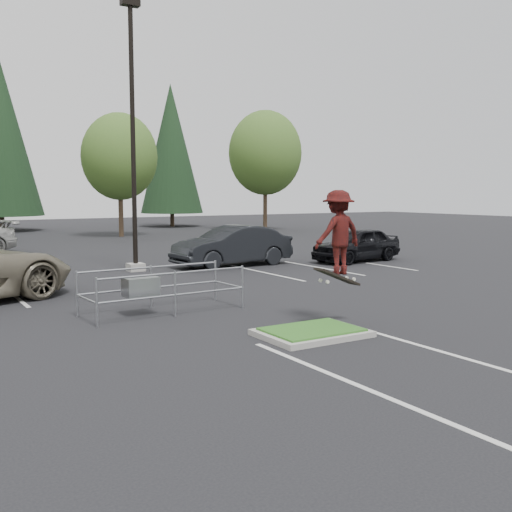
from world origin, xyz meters
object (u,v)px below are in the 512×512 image
car_r_black (357,244)px  car_r_charc (232,246)px  light_pole (133,152)px  decid_d (265,156)px  cart_corral (146,286)px  decid_c (119,159)px  skateboarder (338,233)px  conif_c (171,149)px

car_r_black → car_r_charc: bearing=-112.8°
light_pole → car_r_charc: bearing=-7.1°
decid_d → cart_corral: size_ratio=2.32×
decid_c → car_r_charc: (-1.49, -18.33, -4.42)m
cart_corral → skateboarder: bearing=-48.0°
car_r_charc → car_r_black: bearing=71.0°
conif_c → decid_c: bearing=-129.6°
decid_c → skateboarder: bearing=-99.3°
light_pole → skateboarder: light_pole is taller
car_r_black → cart_corral: bearing=-71.5°
conif_c → decid_d: bearing=-66.5°
cart_corral → car_r_black: bearing=23.3°
conif_c → skateboarder: bearing=-108.2°
conif_c → skateboarder: (-12.80, -38.86, -4.74)m
light_pole → conif_c: size_ratio=0.81×
decid_d → car_r_charc: 23.72m
conif_c → cart_corral: size_ratio=3.08×
skateboarder → cart_corral: bearing=-47.4°
light_pole → conif_c: 30.72m
decid_c → car_r_black: (4.01, -19.78, -4.50)m
light_pole → car_r_black: light_pole is taller
conif_c → car_r_black: size_ratio=2.84×
light_pole → car_r_black: 10.42m
decid_c → cart_corral: size_ratio=2.07×
light_pole → car_r_charc: (4.00, -0.50, -3.73)m
light_pole → decid_d: (17.49, 18.33, 1.35)m
decid_d → conif_c: conif_c is taller
decid_c → conif_c: conif_c is taller
cart_corral → car_r_charc: (6.66, 7.53, 0.12)m
conif_c → skateboarder: conif_c is taller
car_r_charc → car_r_black: size_ratio=1.15×
decid_c → car_r_black: bearing=-78.5°
cart_corral → car_r_charc: size_ratio=0.80×
decid_c → light_pole: bearing=-107.1°
conif_c → car_r_charc: (-9.50, -28.00, -6.02)m
decid_c → car_r_black: size_ratio=1.90×
skateboarder → light_pole: bearing=-89.2°
cart_corral → car_r_charc: car_r_charc is taller
conif_c → car_r_black: (-4.00, -29.45, -6.10)m
decid_c → cart_corral: 27.49m
decid_c → cart_corral: bearing=-107.5°
car_r_black → decid_c: bearing=-176.6°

